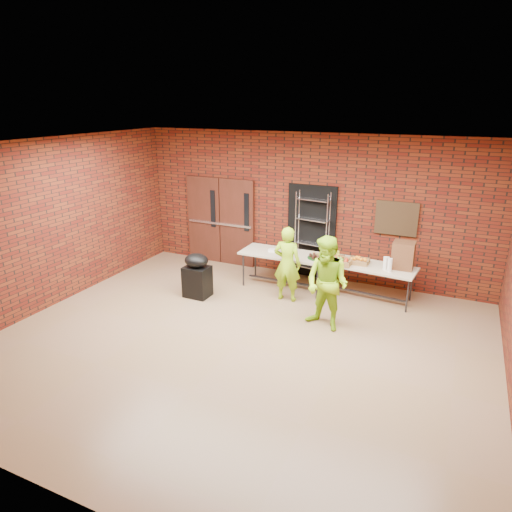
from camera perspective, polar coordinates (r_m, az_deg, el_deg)
The scene contains 19 objects.
room at distance 7.06m, azimuth -2.43°, elevation 0.43°, with size 8.08×7.08×3.28m.
double_doors at distance 11.12m, azimuth -4.46°, elevation 4.39°, with size 1.78×0.12×2.10m.
dark_doorway at distance 10.26m, azimuth 6.92°, elevation 3.03°, with size 1.10×0.06×2.10m, color black.
bronze_plaque at distance 9.75m, azimuth 17.15°, elevation 4.52°, with size 0.85×0.04×0.70m, color #3A2A17.
wire_rack at distance 10.13m, azimuth 6.99°, elevation 2.46°, with size 0.73×0.24×1.98m, color silver, non-canonical shape.
table_left at distance 9.68m, azimuth 3.62°, elevation 0.01°, with size 1.87×0.79×0.77m.
table_right at distance 9.33m, azimuth 14.04°, elevation -1.49°, with size 1.85×0.92×0.73m.
basket_bananas at distance 9.35m, azimuth 9.34°, elevation -0.31°, with size 0.48×0.37×0.15m.
basket_oranges at distance 9.34m, azimuth 12.70°, elevation -0.61°, with size 0.40×0.31×0.12m.
basket_apples at distance 9.25m, azimuth 10.45°, elevation -0.61°, with size 0.46×0.36×0.14m.
muffin_tray at distance 9.40m, azimuth 7.70°, elevation -0.00°, with size 0.41×0.41×0.10m.
napkin_box at distance 9.74m, azimuth 2.08°, elevation 0.71°, with size 0.17×0.11×0.06m, color white.
coffee_dispenser at distance 9.24m, azimuth 17.93°, elevation 0.09°, with size 0.41×0.36×0.53m, color brown.
cup_stack_front at distance 9.12m, azimuth 15.86°, elevation -0.88°, with size 0.09×0.09×0.26m, color white.
cup_stack_mid at distance 9.02m, azimuth 16.37°, elevation -1.11°, with size 0.09×0.09×0.26m, color white.
cup_stack_back at distance 9.26m, azimuth 16.13°, elevation -0.74°, with size 0.07×0.07×0.21m, color white.
covered_grill at distance 9.36m, azimuth -7.38°, elevation -2.40°, with size 0.51×0.43×0.92m.
volunteer_woman at distance 9.04m, azimuth 3.92°, elevation -1.00°, with size 0.56×0.37×1.53m, color #91CD16.
volunteer_man at distance 7.96m, azimuth 8.87°, elevation -3.45°, with size 0.81×0.63×1.67m, color #91CD16.
Camera 1 is at (3.06, -5.96, 3.84)m, focal length 32.00 mm.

